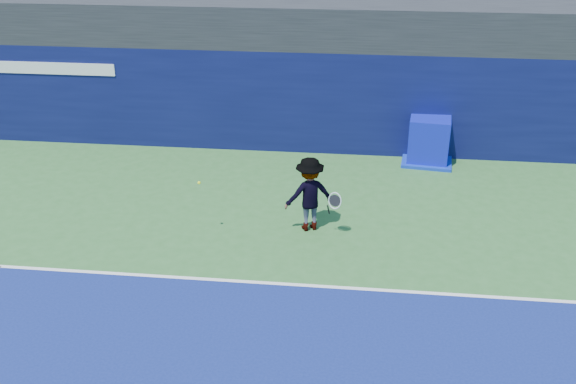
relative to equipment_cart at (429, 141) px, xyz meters
name	(u,v)px	position (x,y,z in m)	size (l,w,h in m)	color
baseline	(233,281)	(-4.42, -6.75, -0.60)	(24.00, 0.10, 0.01)	white
stadium_band	(282,20)	(-4.42, 1.75, 2.99)	(36.00, 3.00, 1.20)	black
back_wall_assembly	(278,98)	(-4.43, 0.75, 0.89)	(36.00, 1.03, 3.00)	#0B0F3D
equipment_cart	(429,141)	(0.00, 0.00, 0.00)	(1.55, 1.55, 1.34)	#0C13A9
tennis_player	(310,194)	(-3.07, -4.38, 0.27)	(1.40, 1.02, 1.77)	white
tennis_ball	(199,183)	(-5.49, -4.92, 0.69)	(0.07, 0.07, 0.07)	yellow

